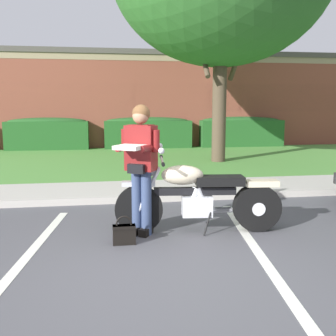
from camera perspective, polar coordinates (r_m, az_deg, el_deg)
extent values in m
plane|color=#4C4C51|center=(4.36, 2.01, -13.92)|extent=(140.00, 140.00, 0.00)
cube|color=#B7B2A8|center=(7.12, -2.52, -4.31)|extent=(60.00, 0.20, 0.12)
cube|color=#B7B2A8|center=(7.95, -3.21, -3.05)|extent=(60.00, 1.50, 0.08)
cube|color=#518E3D|center=(12.13, -5.25, 1.05)|extent=(60.00, 7.01, 0.06)
cube|color=silver|center=(4.57, -20.88, -13.35)|extent=(0.68, 4.38, 0.01)
cube|color=silver|center=(4.79, 12.98, -11.93)|extent=(0.68, 4.38, 0.01)
cylinder|color=black|center=(5.37, -4.18, -5.90)|extent=(0.65, 0.17, 0.64)
cylinder|color=silver|center=(5.37, -4.18, -5.90)|extent=(0.19, 0.14, 0.18)
cylinder|color=black|center=(5.57, 12.60, -5.55)|extent=(0.66, 0.25, 0.64)
cylinder|color=silver|center=(5.57, 12.60, -5.55)|extent=(0.20, 0.22, 0.18)
cube|color=silver|center=(5.29, -4.22, -2.23)|extent=(0.45, 0.19, 0.06)
cube|color=beige|center=(5.51, 13.22, -2.11)|extent=(0.46, 0.24, 0.08)
cylinder|color=silver|center=(5.22, -2.74, -3.16)|extent=(0.31, 0.08, 0.58)
cylinder|color=silver|center=(5.38, -2.75, -2.80)|extent=(0.31, 0.08, 0.58)
sphere|color=silver|center=(5.25, -2.37, -0.21)|extent=(0.17, 0.17, 0.17)
cylinder|color=silver|center=(5.24, -0.85, 1.10)|extent=(0.11, 0.72, 0.03)
cylinder|color=black|center=(4.88, -0.69, 0.52)|extent=(0.05, 0.10, 0.04)
cylinder|color=black|center=(5.60, -0.99, 1.60)|extent=(0.05, 0.10, 0.04)
sphere|color=silver|center=(4.92, -0.96, 2.46)|extent=(0.08, 0.08, 0.08)
sphere|color=silver|center=(5.52, -1.18, 3.17)|extent=(0.08, 0.08, 0.08)
cube|color=black|center=(5.35, 3.86, -3.31)|extent=(1.10, 0.21, 0.10)
ellipsoid|color=beige|center=(5.29, 2.06, -1.00)|extent=(0.59, 0.38, 0.26)
cube|color=black|center=(5.37, 7.38, -1.79)|extent=(0.67, 0.35, 0.12)
cube|color=silver|center=(5.40, 4.16, -5.38)|extent=(0.42, 0.28, 0.28)
cylinder|color=silver|center=(5.36, 3.81, -3.72)|extent=(0.19, 0.14, 0.21)
cylinder|color=silver|center=(5.36, 4.54, -3.71)|extent=(0.19, 0.14, 0.21)
cylinder|color=silver|center=(5.61, 7.74, -5.93)|extent=(0.61, 0.14, 0.08)
cylinder|color=silver|center=(5.65, 9.74, -5.87)|extent=(0.61, 0.14, 0.08)
cylinder|color=black|center=(5.32, 5.64, -7.97)|extent=(0.13, 0.11, 0.30)
cube|color=black|center=(5.33, -3.17, -9.03)|extent=(0.22, 0.26, 0.10)
cube|color=black|center=(5.39, -4.53, -8.84)|extent=(0.22, 0.26, 0.10)
cylinder|color=navy|center=(5.24, -3.12, -5.01)|extent=(0.14, 0.14, 0.86)
cylinder|color=navy|center=(5.30, -4.49, -4.87)|extent=(0.14, 0.14, 0.86)
cube|color=maroon|center=(5.14, -3.89, 2.87)|extent=(0.44, 0.39, 0.58)
cube|color=maroon|center=(5.12, -3.92, 5.87)|extent=(0.36, 0.33, 0.06)
sphere|color=#A87A5B|center=(5.12, -3.94, 7.44)|extent=(0.21, 0.21, 0.21)
sphere|color=brown|center=(5.13, -3.87, 7.78)|extent=(0.23, 0.23, 0.23)
cube|color=black|center=(5.06, -4.51, -0.09)|extent=(0.24, 0.20, 0.12)
cylinder|color=maroon|center=(4.93, -3.04, 2.84)|extent=(0.25, 0.34, 0.09)
cylinder|color=maroon|center=(5.07, -6.31, 2.98)|extent=(0.25, 0.34, 0.09)
cylinder|color=maroon|center=(5.02, -1.74, 3.88)|extent=(0.10, 0.10, 0.28)
cylinder|color=maroon|center=(5.22, -6.17, 4.03)|extent=(0.10, 0.10, 0.28)
cube|color=beige|center=(4.87, -5.45, 2.98)|extent=(0.44, 0.44, 0.05)
cube|color=black|center=(5.00, -6.28, -9.45)|extent=(0.28, 0.12, 0.24)
cube|color=black|center=(4.97, -6.29, -8.37)|extent=(0.28, 0.13, 0.04)
torus|color=black|center=(4.96, -6.31, -7.91)|extent=(0.20, 0.02, 0.20)
cylinder|color=#4C3D2D|center=(11.73, 7.32, 8.14)|extent=(0.40, 0.40, 3.08)
cylinder|color=#4C3D2D|center=(11.92, 9.64, 14.51)|extent=(0.14, 1.01, 0.92)
cylinder|color=#4C3D2D|center=(11.68, 5.17, 15.16)|extent=(0.14, 1.04, 1.09)
cube|color=#235623|center=(15.64, -16.80, 4.40)|extent=(3.01, 0.90, 1.10)
ellipsoid|color=#235623|center=(15.61, -16.89, 6.41)|extent=(2.86, 0.84, 0.28)
cube|color=#235623|center=(15.58, -2.92, 4.76)|extent=(3.34, 0.90, 1.10)
ellipsoid|color=#235623|center=(15.55, -2.94, 6.78)|extent=(3.17, 0.84, 0.28)
cube|color=#235623|center=(16.41, 10.30, 4.84)|extent=(3.35, 0.90, 1.10)
ellipsoid|color=#235623|center=(16.38, 10.35, 6.75)|extent=(3.18, 0.84, 0.28)
cube|color=brown|center=(21.24, -5.97, 9.23)|extent=(25.09, 11.25, 3.61)
cube|color=#998466|center=(15.77, -4.93, 15.49)|extent=(25.09, 0.10, 0.24)
cube|color=#4C4742|center=(21.34, -6.05, 14.35)|extent=(25.34, 11.36, 0.20)
cube|color=#1E282D|center=(15.66, -4.85, 10.01)|extent=(21.33, 0.06, 1.10)
cube|color=brown|center=(15.92, -20.57, 9.46)|extent=(0.08, 0.04, 1.20)
cube|color=brown|center=(15.65, -4.85, 10.01)|extent=(0.08, 0.04, 1.20)
cube|color=brown|center=(16.52, 10.30, 9.85)|extent=(0.08, 0.04, 1.20)
cube|color=#473323|center=(16.81, 12.63, 6.57)|extent=(1.00, 0.08, 2.10)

